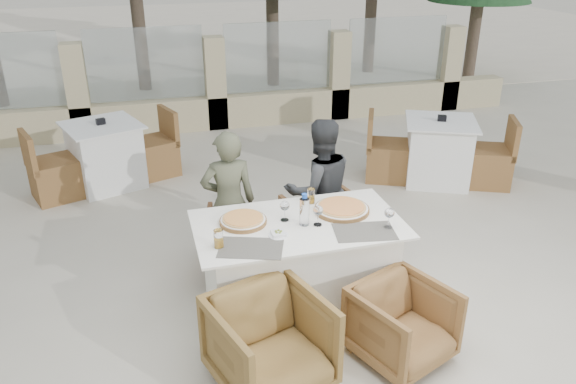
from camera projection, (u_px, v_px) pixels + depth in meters
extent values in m
plane|color=beige|center=(306.00, 302.00, 4.68)|extent=(80.00, 80.00, 0.00)
cube|color=beige|center=(171.00, 34.00, 16.93)|extent=(30.00, 16.00, 0.01)
cube|color=#5D5950|center=(251.00, 248.00, 3.96)|extent=(0.52, 0.43, 0.00)
cube|color=#615D53|center=(364.00, 232.00, 4.18)|extent=(0.49, 0.37, 0.00)
cylinder|color=orange|center=(243.00, 220.00, 4.29)|extent=(0.38, 0.38, 0.05)
cylinder|color=#E2581E|center=(342.00, 208.00, 4.47)|extent=(0.57, 0.57, 0.06)
cylinder|color=#9DB8CF|center=(304.00, 209.00, 4.23)|extent=(0.10, 0.10, 0.26)
cylinder|color=gold|center=(219.00, 239.00, 3.95)|extent=(0.07, 0.07, 0.14)
cylinder|color=gold|center=(311.00, 196.00, 4.60)|extent=(0.07, 0.07, 0.13)
imported|color=brown|center=(242.00, 242.00, 5.00)|extent=(0.74, 0.75, 0.57)
imported|color=brown|center=(325.00, 229.00, 5.18)|extent=(0.79, 0.80, 0.62)
imported|color=olive|center=(270.00, 344.00, 3.70)|extent=(0.89, 0.90, 0.66)
imported|color=brown|center=(402.00, 324.00, 3.96)|extent=(0.80, 0.81, 0.57)
imported|color=#565941|center=(229.00, 203.00, 4.89)|extent=(0.49, 0.33, 1.31)
imported|color=#353739|center=(319.00, 190.00, 5.08)|extent=(0.67, 0.53, 1.35)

